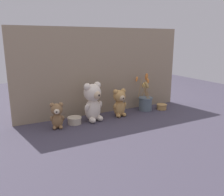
# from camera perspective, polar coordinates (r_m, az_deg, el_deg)

# --- Properties ---
(ground_plane) EXTENTS (4.00, 4.00, 0.00)m
(ground_plane) POSITION_cam_1_polar(r_m,az_deg,el_deg) (1.86, 0.29, -4.78)
(ground_plane) COLOR #3D3847
(backdrop_wall) EXTENTS (1.44, 0.02, 0.69)m
(backdrop_wall) POSITION_cam_1_polar(r_m,az_deg,el_deg) (1.92, -2.06, 6.39)
(backdrop_wall) COLOR gray
(backdrop_wall) RESTS_ON ground
(teddy_bear_large) EXTENTS (0.16, 0.15, 0.29)m
(teddy_bear_large) POSITION_cam_1_polar(r_m,az_deg,el_deg) (1.75, -4.62, -0.76)
(teddy_bear_large) COLOR beige
(teddy_bear_large) RESTS_ON ground
(teddy_bear_medium) EXTENTS (0.12, 0.11, 0.22)m
(teddy_bear_medium) POSITION_cam_1_polar(r_m,az_deg,el_deg) (1.86, 1.84, -1.00)
(teddy_bear_medium) COLOR tan
(teddy_bear_medium) RESTS_ON ground
(teddy_bear_small) EXTENTS (0.10, 0.09, 0.18)m
(teddy_bear_small) POSITION_cam_1_polar(r_m,az_deg,el_deg) (1.66, -13.07, -4.00)
(teddy_bear_small) COLOR olive
(teddy_bear_small) RESTS_ON ground
(flower_vase) EXTENTS (0.14, 0.18, 0.32)m
(flower_vase) POSITION_cam_1_polar(r_m,az_deg,el_deg) (2.05, 8.04, -0.71)
(flower_vase) COLOR slate
(flower_vase) RESTS_ON ground
(decorative_tin_tall) EXTENTS (0.10, 0.10, 0.05)m
(decorative_tin_tall) POSITION_cam_1_polar(r_m,az_deg,el_deg) (1.74, -9.00, -5.34)
(decorative_tin_tall) COLOR beige
(decorative_tin_tall) RESTS_ON ground
(decorative_tin_short) EXTENTS (0.09, 0.09, 0.05)m
(decorative_tin_short) POSITION_cam_1_polar(r_m,az_deg,el_deg) (2.11, 11.85, -2.06)
(decorative_tin_short) COLOR tan
(decorative_tin_short) RESTS_ON ground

